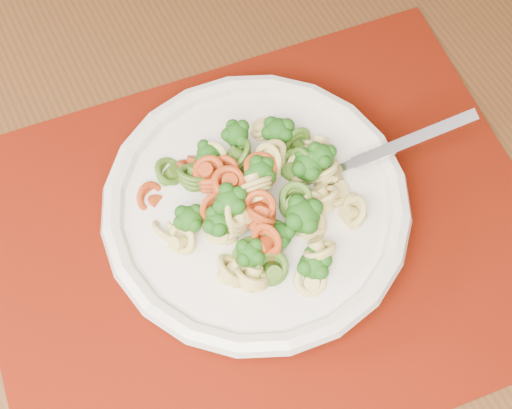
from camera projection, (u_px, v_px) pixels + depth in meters
dining_table at (211, 156)px, 0.79m from camera, size 1.54×1.02×0.78m
placemat at (265, 240)px, 0.64m from camera, size 0.55×0.46×0.00m
pasta_bowl at (256, 209)px, 0.62m from camera, size 0.27×0.27×0.05m
pasta_broccoli_heap at (256, 201)px, 0.60m from camera, size 0.23×0.23×0.06m
fork at (326, 175)px, 0.62m from camera, size 0.18×0.07×0.08m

